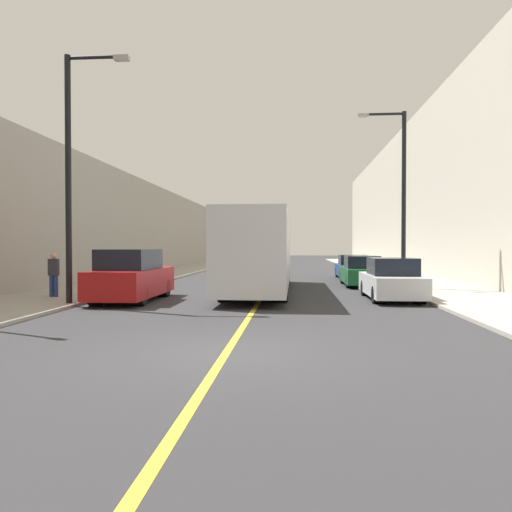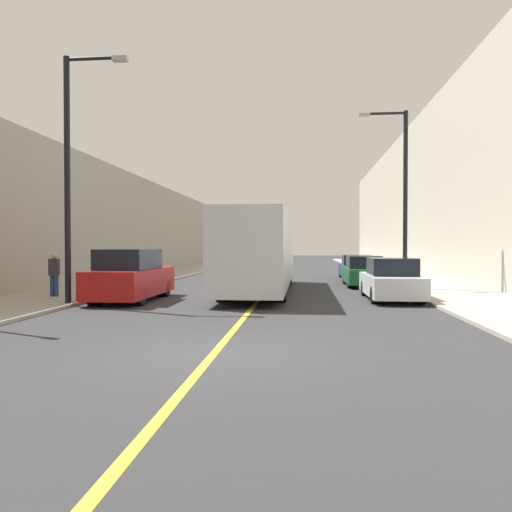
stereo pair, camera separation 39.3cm
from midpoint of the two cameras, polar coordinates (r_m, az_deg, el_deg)
The scene contains 14 objects.
ground_plane at distance 9.54m, azimuth -3.56°, elevation -11.00°, with size 200.00×200.00×0.00m, color #2D2D30.
sidewalk_left at distance 40.36m, azimuth -7.92°, elevation -1.66°, with size 3.94×72.00×0.11m, color #9E998E.
sidewalk_right at distance 39.78m, azimuth 14.80°, elevation -1.72°, with size 3.94×72.00×0.11m, color #9E998E.
building_row_left at distance 41.45m, azimuth -13.28°, elevation 3.11°, with size 4.00×72.00×6.93m, color gray.
building_row_right at distance 40.74m, azimuth 20.40°, elevation 6.32°, with size 4.00×72.00×11.49m, color #B7B2A3.
road_center_line at distance 39.29m, azimuth 3.36°, elevation -1.80°, with size 0.16×72.00×0.01m, color gold.
bus at distance 21.87m, azimuth 1.05°, elevation 0.55°, with size 2.52×12.76×3.32m.
parked_suv_left at distance 18.83m, azimuth -13.54°, elevation -2.33°, with size 1.92×4.96×1.89m.
car_right_near at distance 19.31m, azimuth 15.72°, elevation -2.77°, with size 1.81×4.58×1.57m.
car_right_mid at distance 25.62m, azimuth 12.59°, elevation -1.85°, with size 1.79×4.56×1.52m.
car_right_far at distance 31.40m, azimuth 11.71°, elevation -1.34°, with size 1.85×4.31×1.47m.
street_lamp_left at distance 17.93m, azimuth -19.71°, elevation 9.72°, with size 2.19×0.24×8.21m.
street_lamp_right at distance 23.70m, azimuth 16.77°, elevation 7.35°, with size 2.19×0.24×8.00m.
pedestrian at distance 20.27m, azimuth -21.56°, elevation -1.90°, with size 0.36×0.23×1.65m.
Camera 2 is at (1.67, -9.20, 2.00)m, focal length 35.00 mm.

